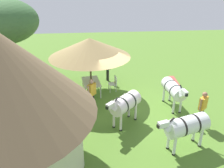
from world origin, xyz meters
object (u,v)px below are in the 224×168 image
Objects in this scene: shade_umbrella at (90,47)px; zebra_nearest_camera at (125,104)px; zebra_by_umbrella at (186,126)px; patio_dining_table at (91,83)px; patio_chair_west_end at (114,83)px; guest_behind_table at (92,92)px; guest_beside_umbrella at (108,67)px; patio_chair_near_lawn at (68,87)px; striped_lounge_chair at (132,97)px; standing_watcher at (203,106)px; zebra_toward_hut at (174,90)px.

shade_umbrella is 3.88m from zebra_nearest_camera.
shade_umbrella is at bearing 17.35° from zebra_by_umbrella.
patio_chair_west_end reaches higher than patio_dining_table.
guest_behind_table reaches higher than patio_dining_table.
guest_behind_table reaches higher than guest_beside_umbrella.
patio_dining_table is (0.00, 0.00, -2.04)m from shade_umbrella.
striped_lounge_chair is at bearing 66.60° from patio_chair_near_lawn.
zebra_nearest_camera is (0.41, 3.37, 0.05)m from standing_watcher.
standing_watcher is (-3.45, -6.10, 0.47)m from patio_chair_near_lawn.
patio_chair_near_lawn is at bearing -159.19° from striped_lounge_chair.
guest_behind_table reaches higher than striped_lounge_chair.
shade_umbrella is at bearing 90.00° from patio_chair_west_end.
guest_behind_table is (-1.68, -1.33, 0.49)m from patio_chair_near_lawn.
guest_beside_umbrella is at bearing -40.60° from zebra_nearest_camera.
striped_lounge_chair is (-2.86, -1.05, -0.71)m from guest_beside_umbrella.
shade_umbrella is 1.96× the size of zebra_by_umbrella.
patio_dining_table is 4.54m from zebra_toward_hut.
striped_lounge_chair is (-0.99, -3.44, -0.27)m from patio_chair_near_lawn.
guest_beside_umbrella is (1.70, -1.08, -1.75)m from shade_umbrella.
guest_behind_table reaches higher than zebra_toward_hut.
patio_chair_west_end is 1.00× the size of patio_chair_near_lawn.
zebra_nearest_camera is at bearing 134.17° from standing_watcher.
zebra_toward_hut is (1.20, -2.64, -0.03)m from zebra_nearest_camera.
striped_lounge_chair is at bearing -0.69° from guest_beside_umbrella.
zebra_by_umbrella is at bearing -145.65° from patio_dining_table.
shade_umbrella reaches higher than patio_chair_near_lawn.
patio_chair_near_lawn is 0.93× the size of striped_lounge_chair.
guest_behind_table is 0.72× the size of zebra_toward_hut.
standing_watcher is (-3.62, -4.79, 0.32)m from patio_dining_table.
patio_chair_near_lawn is 3.06m from guest_beside_umbrella.
zebra_by_umbrella is (-1.82, -2.02, -0.02)m from zebra_nearest_camera.
guest_beside_umbrella is 0.71× the size of zebra_by_umbrella.
guest_behind_table is 1.96m from zebra_nearest_camera.
standing_watcher reaches higher than zebra_by_umbrella.
patio_chair_near_lawn is at bearing 97.33° from shade_umbrella.
striped_lounge_chair is at bearing -28.46° from zebra_toward_hut.
zebra_by_umbrella is (-3.19, -3.43, 0.01)m from guest_behind_table.
patio_dining_table is 6.11m from zebra_by_umbrella.
patio_dining_table is 1.06× the size of guest_beside_umbrella.
striped_lounge_chair is 4.16m from zebra_by_umbrella.
zebra_toward_hut is at bearing -116.33° from shade_umbrella.
patio_chair_west_end is (0.18, -1.31, -0.14)m from patio_dining_table.
guest_beside_umbrella is (1.87, -2.39, 0.44)m from patio_chair_near_lawn.
patio_chair_west_end is at bearing -42.77° from zebra_nearest_camera.
shade_umbrella is 2.55m from patio_chair_west_end.
shade_umbrella reaches higher than standing_watcher.
zebra_nearest_camera reaches higher than patio_chair_west_end.
guest_behind_table is (-1.85, -0.01, -1.70)m from shade_umbrella.
guest_behind_table is at bearing 1.28° from zebra_nearest_camera.
standing_watcher is 3.39m from zebra_nearest_camera.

